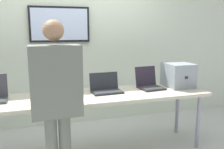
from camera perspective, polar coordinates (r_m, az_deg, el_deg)
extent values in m
cube|color=beige|center=(3.94, -7.68, 8.32)|extent=(8.00, 0.06, 2.78)
cube|color=black|center=(3.84, -12.30, 11.56)|extent=(0.91, 0.05, 0.54)
cube|color=silver|center=(3.83, -12.28, 11.56)|extent=(0.85, 0.02, 0.48)
cube|color=#B3AF97|center=(2.94, -3.75, -5.15)|extent=(2.80, 0.70, 0.04)
cylinder|color=gray|center=(3.38, 19.77, -10.47)|extent=(0.05, 0.05, 0.73)
cylinder|color=gray|center=(3.77, 15.21, -8.02)|extent=(0.05, 0.05, 0.73)
cube|color=gray|center=(3.43, 15.40, -0.09)|extent=(0.34, 0.39, 0.32)
cube|color=black|center=(3.26, 17.28, -0.72)|extent=(0.04, 0.01, 0.03)
cube|color=black|center=(2.90, -14.00, -5.06)|extent=(0.34, 0.26, 0.02)
cube|color=#2F2638|center=(2.89, -13.97, -4.89)|extent=(0.30, 0.21, 0.00)
cube|color=black|center=(3.02, -14.50, -2.17)|extent=(0.32, 0.11, 0.22)
cube|color=black|center=(3.02, -14.51, -2.17)|extent=(0.29, 0.09, 0.19)
cube|color=#22262A|center=(3.00, -1.17, -4.20)|extent=(0.39, 0.24, 0.02)
cube|color=#2E3236|center=(2.99, -1.10, -4.02)|extent=(0.36, 0.19, 0.00)
cube|color=#22262A|center=(3.09, -1.95, -1.51)|extent=(0.38, 0.07, 0.22)
cube|color=#2B603B|center=(3.10, -1.97, -1.51)|extent=(0.35, 0.05, 0.19)
cube|color=#27202C|center=(3.24, 9.33, -3.22)|extent=(0.33, 0.30, 0.02)
cube|color=#2C2E2C|center=(3.22, 9.47, -3.07)|extent=(0.30, 0.24, 0.00)
cube|color=#27202C|center=(3.34, 7.97, -0.32)|extent=(0.31, 0.09, 0.26)
cube|color=black|center=(3.34, 7.94, -0.32)|extent=(0.28, 0.08, 0.23)
cube|color=#5F655B|center=(2.17, -13.25, -1.42)|extent=(0.45, 0.28, 0.63)
sphere|color=#926D4E|center=(2.13, -13.76, 10.15)|extent=(0.18, 0.18, 0.18)
cylinder|color=#5F655B|center=(2.51, -17.47, -6.21)|extent=(0.08, 0.32, 0.07)
cylinder|color=#5F655B|center=(2.54, -9.98, -5.68)|extent=(0.08, 0.32, 0.07)
cylinder|color=#D23C3B|center=(2.61, -17.95, -6.30)|extent=(0.08, 0.08, 0.08)
cube|color=white|center=(2.72, -8.49, -6.07)|extent=(0.28, 0.34, 0.00)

